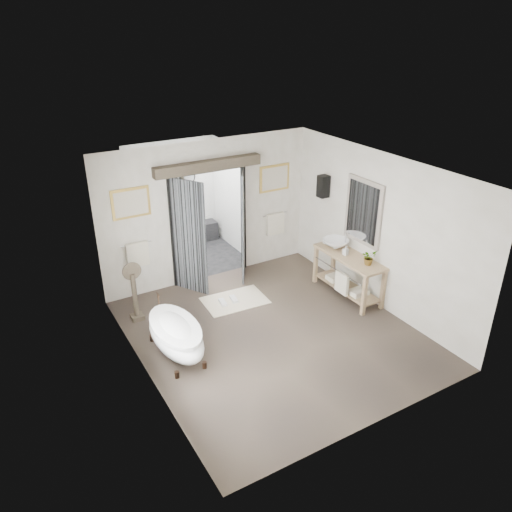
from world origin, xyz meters
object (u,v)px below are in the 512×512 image
clawfoot_tub (176,335)px  rug (235,300)px  basin (336,244)px  vanity (348,272)px

clawfoot_tub → rug: clawfoot_tub is taller
clawfoot_tub → rug: bearing=32.1°
rug → basin: bearing=-12.8°
clawfoot_tub → vanity: bearing=1.7°
clawfoot_tub → basin: size_ratio=3.04×
basin → rug: bearing=-174.4°
rug → vanity: bearing=-24.3°
vanity → basin: 0.62m
clawfoot_tub → basin: (3.64, 0.55, 0.56)m
vanity → basin: basin is taller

